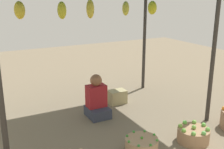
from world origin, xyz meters
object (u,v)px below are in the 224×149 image
(vendor_person, at_px, (97,101))
(wooden_crate_near_vendor, at_px, (117,97))
(basket_green_chilies, at_px, (142,147))
(basket_green_apples, at_px, (193,135))

(vendor_person, bearing_deg, wooden_crate_near_vendor, 30.88)
(basket_green_chilies, xyz_separation_m, wooden_crate_near_vendor, (0.61, 1.80, 0.01))
(vendor_person, height_order, basket_green_chilies, vendor_person)
(vendor_person, height_order, basket_green_apples, vendor_person)
(basket_green_apples, bearing_deg, basket_green_chilies, 175.82)
(vendor_person, xyz_separation_m, basket_green_chilies, (0.01, -1.43, -0.18))
(vendor_person, bearing_deg, basket_green_apples, -59.15)
(vendor_person, distance_m, wooden_crate_near_vendor, 0.74)
(basket_green_chilies, height_order, wooden_crate_near_vendor, basket_green_chilies)
(basket_green_chilies, height_order, basket_green_apples, basket_green_chilies)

